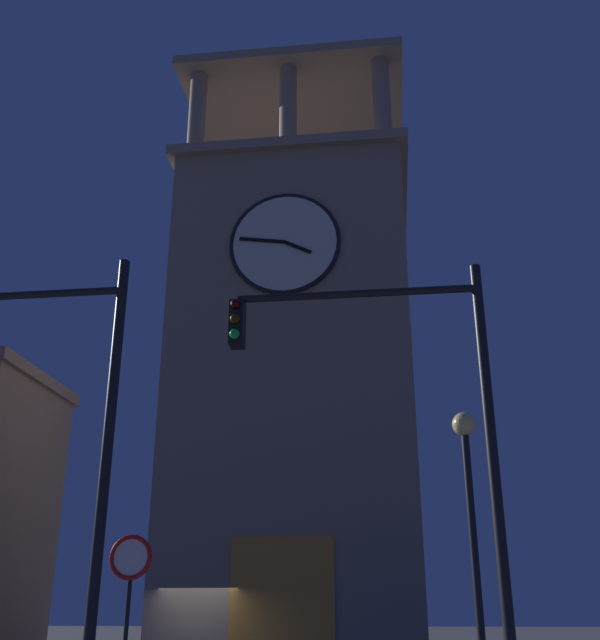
# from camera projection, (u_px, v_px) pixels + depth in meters

# --- Properties ---
(clocktower) EXTENTS (9.22, 8.40, 25.83)m
(clocktower) POSITION_uv_depth(u_px,v_px,m) (298.00, 392.00, 28.92)
(clocktower) COLOR gray
(clocktower) RESTS_ON ground_plane
(traffic_signal_mid) EXTENTS (3.74, 0.41, 6.93)m
(traffic_signal_mid) POSITION_uv_depth(u_px,v_px,m) (41.00, 412.00, 11.04)
(traffic_signal_mid) COLOR black
(traffic_signal_mid) RESTS_ON ground_plane
(traffic_signal_far) EXTENTS (3.92, 0.41, 6.79)m
(traffic_signal_far) POSITION_uv_depth(u_px,v_px,m) (408.00, 411.00, 10.92)
(traffic_signal_far) COLOR black
(traffic_signal_far) RESTS_ON ground_plane
(street_lamp) EXTENTS (0.44, 0.44, 5.25)m
(street_lamp) POSITION_uv_depth(u_px,v_px,m) (470.00, 500.00, 13.37)
(street_lamp) COLOR black
(street_lamp) RESTS_ON ground_plane
(no_horn_sign) EXTENTS (0.78, 0.14, 3.08)m
(no_horn_sign) POSITION_uv_depth(u_px,v_px,m) (130.00, 573.00, 13.18)
(no_horn_sign) COLOR black
(no_horn_sign) RESTS_ON ground_plane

